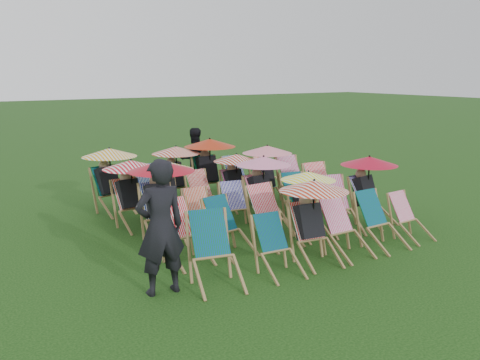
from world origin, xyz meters
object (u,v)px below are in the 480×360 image
deckchair_5 (411,217)px  person_rear (194,159)px  deckchair_29 (270,174)px  person_left (160,227)px  deckchair_0 (215,252)px

deckchair_5 → person_rear: person_rear is taller
deckchair_29 → person_left: 6.58m
deckchair_29 → person_left: person_left is taller
deckchair_29 → person_left: (-4.90, -4.36, 0.50)m
person_left → deckchair_0: bearing=169.7°
deckchair_5 → deckchair_29: size_ratio=0.95×
deckchair_0 → person_rear: bearing=76.7°
deckchair_0 → deckchair_5: deckchair_0 is taller
deckchair_0 → person_rear: size_ratio=0.66×
deckchair_29 → person_rear: person_rear is taller
deckchair_5 → deckchair_29: bearing=84.1°
deckchair_0 → deckchair_5: bearing=11.3°
deckchair_0 → deckchair_5: size_ratio=1.27×
deckchair_29 → person_left: size_ratio=0.46×
deckchair_0 → deckchair_29: (4.16, 4.53, -0.08)m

